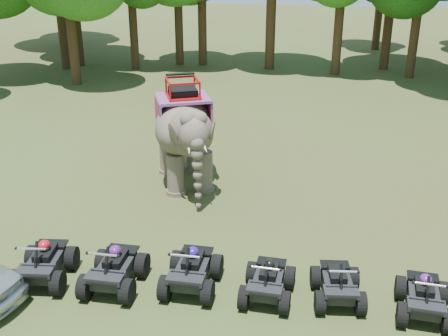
{
  "coord_description": "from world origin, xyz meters",
  "views": [
    {
      "loc": [
        2.01,
        -13.21,
        8.09
      ],
      "look_at": [
        0.0,
        1.2,
        1.9
      ],
      "focal_mm": 45.0,
      "sensor_mm": 36.0,
      "label": 1
    }
  ],
  "objects_px": {
    "atv_0": "(43,258)",
    "elephant": "(184,131)",
    "atv_5": "(425,292)",
    "atv_2": "(191,265)",
    "atv_4": "(338,279)",
    "atv_3": "(268,276)",
    "atv_1": "(114,264)"
  },
  "relations": [
    {
      "from": "atv_1",
      "to": "atv_5",
      "type": "height_order",
      "value": "atv_1"
    },
    {
      "from": "atv_1",
      "to": "atv_5",
      "type": "relative_size",
      "value": 1.1
    },
    {
      "from": "atv_0",
      "to": "atv_4",
      "type": "xyz_separation_m",
      "value": [
        7.17,
        0.18,
        -0.06
      ]
    },
    {
      "from": "atv_0",
      "to": "atv_4",
      "type": "distance_m",
      "value": 7.17
    },
    {
      "from": "atv_2",
      "to": "atv_4",
      "type": "xyz_separation_m",
      "value": [
        3.49,
        -0.01,
        -0.07
      ]
    },
    {
      "from": "elephant",
      "to": "atv_2",
      "type": "relative_size",
      "value": 2.52
    },
    {
      "from": "elephant",
      "to": "atv_1",
      "type": "distance_m",
      "value": 6.54
    },
    {
      "from": "atv_0",
      "to": "atv_2",
      "type": "height_order",
      "value": "atv_2"
    },
    {
      "from": "elephant",
      "to": "atv_0",
      "type": "xyz_separation_m",
      "value": [
        -2.26,
        -6.39,
        -1.2
      ]
    },
    {
      "from": "elephant",
      "to": "atv_0",
      "type": "distance_m",
      "value": 6.88
    },
    {
      "from": "atv_1",
      "to": "atv_4",
      "type": "distance_m",
      "value": 5.36
    },
    {
      "from": "atv_4",
      "to": "atv_5",
      "type": "height_order",
      "value": "atv_5"
    },
    {
      "from": "atv_4",
      "to": "atv_3",
      "type": "bearing_deg",
      "value": 179.29
    },
    {
      "from": "elephant",
      "to": "atv_3",
      "type": "relative_size",
      "value": 2.74
    },
    {
      "from": "atv_0",
      "to": "atv_3",
      "type": "xyz_separation_m",
      "value": [
        5.54,
        0.05,
        -0.05
      ]
    },
    {
      "from": "atv_1",
      "to": "atv_3",
      "type": "height_order",
      "value": "atv_1"
    },
    {
      "from": "atv_0",
      "to": "elephant",
      "type": "bearing_deg",
      "value": 65.61
    },
    {
      "from": "atv_5",
      "to": "elephant",
      "type": "bearing_deg",
      "value": 142.46
    },
    {
      "from": "atv_1",
      "to": "elephant",
      "type": "bearing_deg",
      "value": 88.26
    },
    {
      "from": "atv_0",
      "to": "atv_5",
      "type": "xyz_separation_m",
      "value": [
        9.07,
        -0.1,
        -0.05
      ]
    },
    {
      "from": "atv_0",
      "to": "atv_4",
      "type": "relative_size",
      "value": 1.11
    },
    {
      "from": "atv_0",
      "to": "atv_4",
      "type": "bearing_deg",
      "value": -3.49
    },
    {
      "from": "elephant",
      "to": "atv_2",
      "type": "bearing_deg",
      "value": -98.3
    },
    {
      "from": "atv_2",
      "to": "elephant",
      "type": "bearing_deg",
      "value": 105.35
    },
    {
      "from": "atv_2",
      "to": "atv_3",
      "type": "relative_size",
      "value": 1.09
    },
    {
      "from": "elephant",
      "to": "atv_0",
      "type": "relative_size",
      "value": 2.53
    },
    {
      "from": "elephant",
      "to": "atv_5",
      "type": "xyz_separation_m",
      "value": [
        6.81,
        -6.49,
        -1.25
      ]
    },
    {
      "from": "elephant",
      "to": "atv_3",
      "type": "height_order",
      "value": "elephant"
    },
    {
      "from": "atv_5",
      "to": "atv_3",
      "type": "bearing_deg",
      "value": -176.31
    },
    {
      "from": "atv_5",
      "to": "atv_2",
      "type": "bearing_deg",
      "value": -176.95
    },
    {
      "from": "atv_0",
      "to": "atv_2",
      "type": "xyz_separation_m",
      "value": [
        3.68,
        0.19,
        0.0
      ]
    },
    {
      "from": "atv_1",
      "to": "atv_2",
      "type": "height_order",
      "value": "atv_1"
    }
  ]
}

